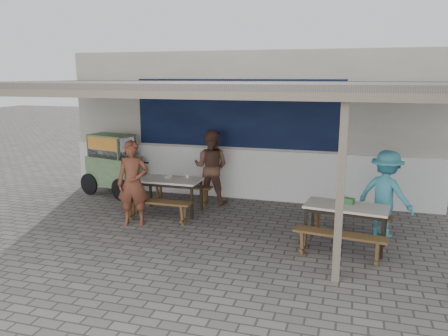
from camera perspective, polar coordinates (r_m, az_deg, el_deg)
ground at (r=7.98m, az=-2.71°, el=-9.53°), size 60.00×60.00×0.00m
back_wall at (r=10.94m, az=3.38°, el=5.62°), size 9.00×1.28×3.50m
warung_roof at (r=8.28m, az=-0.71°, el=10.52°), size 9.00×4.21×2.81m
table_left at (r=9.47m, az=-7.10°, el=-1.90°), size 1.34×0.72×0.75m
bench_left_street at (r=8.97m, az=-8.74°, el=-4.95°), size 1.44×0.29×0.45m
bench_left_wall at (r=10.15m, az=-5.56°, el=-2.86°), size 1.44×0.29×0.45m
table_right at (r=7.80m, az=15.67°, el=-5.30°), size 1.45×0.85×0.75m
bench_right_street at (r=7.35m, az=14.83°, el=-9.05°), size 1.50×0.47×0.45m
bench_right_wall at (r=8.45m, az=16.15°, el=-6.34°), size 1.50×0.47×0.45m
vendor_cart at (r=11.17m, az=-14.29°, el=0.74°), size 1.95×1.06×1.51m
patron_street_side at (r=8.78m, az=-11.79°, el=-1.95°), size 0.71×0.57×1.70m
patron_wall_side at (r=10.12m, az=-1.71°, el=0.16°), size 0.84×0.66×1.71m
patron_right_table at (r=8.50m, az=20.36°, el=-3.22°), size 1.20×1.03×1.61m
tissue_box at (r=7.93m, az=15.06°, el=-3.89°), size 0.15×0.15×0.13m
donation_box at (r=7.85m, az=16.02°, el=-4.18°), size 0.19×0.16×0.11m
condiment_jar at (r=9.53m, az=-4.79°, el=-1.03°), size 0.07×0.07×0.08m
condiment_bowl at (r=9.61m, az=-7.28°, el=-1.06°), size 0.25×0.25×0.05m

